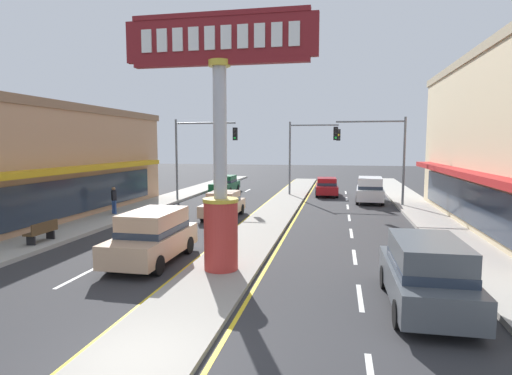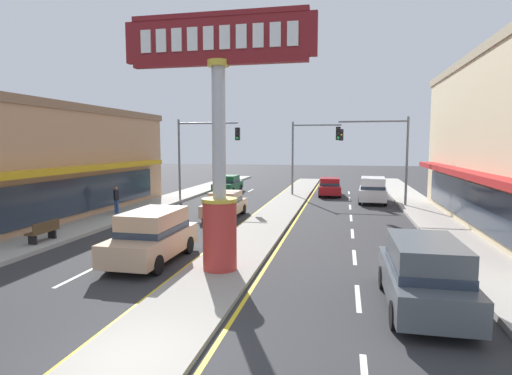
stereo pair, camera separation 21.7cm
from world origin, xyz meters
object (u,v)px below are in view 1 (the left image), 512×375
object	(u,v)px
district_sign	(220,143)
traffic_light_left_side	(198,146)
suv_kerb_right	(370,189)
pedestrian_near_kerb	(114,199)
sedan_mid_left_lane	(225,184)
sedan_far_left_oncoming	(326,187)
sedan_near_left_lane	(223,204)
suv_near_right_lane	(153,236)
traffic_light_median_far	(308,146)
street_bench	(42,231)
traffic_light_right_side	(378,146)
suv_far_right_lane	(426,273)

from	to	relation	value
district_sign	traffic_light_left_side	xyz separation A→B (m)	(-6.46, 16.59, -0.16)
suv_kerb_right	pedestrian_near_kerb	world-z (taller)	suv_kerb_right
sedan_mid_left_lane	suv_kerb_right	world-z (taller)	suv_kerb_right
district_sign	sedan_far_left_oncoming	bearing A→B (deg)	82.65
district_sign	sedan_near_left_lane	bearing A→B (deg)	105.24
district_sign	suv_kerb_right	size ratio (longest dim) A/B	1.79
district_sign	suv_near_right_lane	size ratio (longest dim) A/B	1.82
district_sign	traffic_light_left_side	world-z (taller)	district_sign
district_sign	sedan_near_left_lane	xyz separation A→B (m)	(-2.87, 10.53, -3.62)
district_sign	traffic_light_median_far	bearing A→B (deg)	86.49
district_sign	pedestrian_near_kerb	distance (m)	13.69
district_sign	pedestrian_near_kerb	world-z (taller)	district_sign
traffic_light_left_side	street_bench	xyz separation A→B (m)	(-2.10, -14.44, -3.60)
traffic_light_median_far	traffic_light_right_side	bearing A→B (deg)	-43.64
traffic_light_left_side	sedan_mid_left_lane	xyz separation A→B (m)	(0.29, 6.36, -3.46)
sedan_mid_left_lane	street_bench	xyz separation A→B (m)	(-2.38, -20.81, -0.14)
district_sign	sedan_near_left_lane	world-z (taller)	district_sign
sedan_far_left_oncoming	suv_kerb_right	world-z (taller)	suv_kerb_right
suv_far_right_lane	suv_near_right_lane	bearing A→B (deg)	162.78
traffic_light_right_side	street_bench	distance (m)	21.17
street_bench	sedan_near_left_lane	bearing A→B (deg)	55.86
traffic_light_right_side	street_bench	size ratio (longest dim) A/B	3.87
sedan_near_left_lane	street_bench	bearing A→B (deg)	-124.14
sedan_mid_left_lane	street_bench	world-z (taller)	sedan_mid_left_lane
suv_far_right_lane	sedan_far_left_oncoming	distance (m)	24.43
traffic_light_right_side	street_bench	bearing A→B (deg)	-136.02
traffic_light_left_side	suv_kerb_right	bearing A→B (deg)	9.55
street_bench	suv_near_right_lane	bearing A→B (deg)	-12.79
suv_near_right_lane	sedan_near_left_lane	world-z (taller)	suv_near_right_lane
suv_near_right_lane	suv_kerb_right	size ratio (longest dim) A/B	0.98
traffic_light_median_far	sedan_far_left_oncoming	size ratio (longest dim) A/B	1.41
suv_near_right_lane	sedan_far_left_oncoming	distance (m)	22.17
sedan_near_left_lane	suv_kerb_right	distance (m)	12.19
suv_near_right_lane	street_bench	xyz separation A→B (m)	(-5.68, 1.29, -0.34)
sedan_mid_left_lane	street_bench	distance (m)	20.94
sedan_near_left_lane	sedan_mid_left_lane	distance (m)	12.86
traffic_light_right_side	suv_far_right_lane	size ratio (longest dim) A/B	1.34
district_sign	suv_far_right_lane	distance (m)	7.32
traffic_light_left_side	suv_far_right_lane	distance (m)	22.66
sedan_near_left_lane	pedestrian_near_kerb	world-z (taller)	pedestrian_near_kerb
traffic_light_right_side	sedan_near_left_lane	size ratio (longest dim) A/B	1.44
traffic_light_left_side	pedestrian_near_kerb	distance (m)	8.34
district_sign	sedan_mid_left_lane	bearing A→B (deg)	105.04
street_bench	suv_kerb_right	bearing A→B (deg)	48.37
traffic_light_right_side	traffic_light_median_far	world-z (taller)	same
traffic_light_right_side	street_bench	world-z (taller)	traffic_light_right_side
traffic_light_left_side	traffic_light_right_side	xyz separation A→B (m)	(12.91, 0.04, 0.00)
traffic_light_left_side	suv_far_right_lane	xyz separation A→B (m)	(12.63, -18.54, -3.26)
suv_far_right_lane	pedestrian_near_kerb	xyz separation A→B (m)	(-15.52, 11.37, 0.12)
traffic_light_median_far	pedestrian_near_kerb	world-z (taller)	traffic_light_median_far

